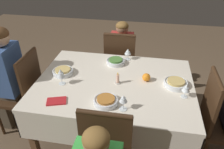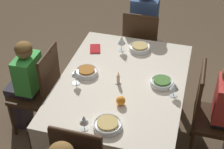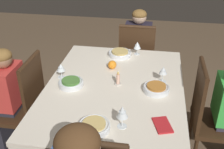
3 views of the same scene
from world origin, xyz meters
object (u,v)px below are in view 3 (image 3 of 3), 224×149
object	(u,v)px
chair_north	(23,104)
person_child_dark	(138,48)
bowl_east	(120,53)
chair_south	(210,115)
orange_fruit	(112,65)
napkin_red_folded	(162,125)
dining_table	(114,95)
bowl_west	(94,126)
person_child_red	(4,98)
wine_glass_east	(137,46)
wine_glass_north	(61,68)
wine_glass_south	(163,71)
bowl_south	(156,88)
chair_east	(137,59)
candle_centerpiece	(118,80)
wine_glass_west	(122,112)
bowl_north	(71,83)

from	to	relation	value
chair_north	person_child_dark	xyz separation A→B (m)	(1.22, -0.91, 0.06)
bowl_east	chair_south	bearing A→B (deg)	-122.61
orange_fruit	napkin_red_folded	size ratio (longest dim) A/B	0.42
dining_table	bowl_west	world-z (taller)	bowl_west
person_child_red	orange_fruit	xyz separation A→B (m)	(0.36, -0.91, 0.22)
wine_glass_east	napkin_red_folded	xyz separation A→B (m)	(-1.08, -0.26, -0.09)
chair_north	wine_glass_north	size ratio (longest dim) A/B	7.41
bowl_east	wine_glass_south	world-z (taller)	wine_glass_south
napkin_red_folded	person_child_red	bearing A→B (deg)	74.38
bowl_south	orange_fruit	world-z (taller)	orange_fruit
person_child_dark	bowl_east	world-z (taller)	person_child_dark
wine_glass_east	bowl_south	xyz separation A→B (m)	(-0.66, -0.21, -0.07)
chair_east	candle_centerpiece	distance (m)	1.00
chair_north	bowl_east	xyz separation A→B (m)	(0.63, -0.77, 0.25)
candle_centerpiece	wine_glass_north	bearing A→B (deg)	85.61
dining_table	chair_east	world-z (taller)	chair_east
person_child_dark	chair_east	bearing A→B (deg)	90.00
orange_fruit	bowl_east	bearing A→B (deg)	-6.64
wine_glass_west	bowl_south	xyz separation A→B (m)	(0.47, -0.21, -0.09)
wine_glass_north	orange_fruit	world-z (taller)	wine_glass_north
chair_north	bowl_east	distance (m)	1.03
wine_glass_east	wine_glass_south	xyz separation A→B (m)	(-0.51, -0.25, 0.01)
bowl_west	bowl_south	xyz separation A→B (m)	(0.53, -0.39, 0.00)
chair_north	napkin_red_folded	bearing A→B (deg)	72.26
person_child_dark	napkin_red_folded	bearing A→B (deg)	99.99
chair_north	wine_glass_west	xyz separation A→B (m)	(-0.43, -0.93, 0.34)
napkin_red_folded	chair_east	bearing A→B (deg)	11.14
bowl_east	orange_fruit	xyz separation A→B (m)	(-0.28, 0.03, 0.01)
dining_table	orange_fruit	distance (m)	0.33
person_child_red	wine_glass_north	world-z (taller)	person_child_red
wine_glass_north	candle_centerpiece	world-z (taller)	wine_glass_north
chair_north	wine_glass_east	xyz separation A→B (m)	(0.70, -0.93, 0.32)
wine_glass_west	bowl_east	xyz separation A→B (m)	(1.07, 0.16, -0.09)
bowl_east	bowl_south	xyz separation A→B (m)	(-0.60, -0.37, 0.00)
bowl_west	candle_centerpiece	bearing A→B (deg)	-7.20
wine_glass_west	wine_glass_north	xyz separation A→B (m)	(0.56, 0.60, -0.02)
wine_glass_north	candle_centerpiece	bearing A→B (deg)	-94.39
person_child_dark	wine_glass_east	distance (m)	0.58
dining_table	person_child_dark	bearing A→B (deg)	-5.28
wine_glass_north	orange_fruit	bearing A→B (deg)	-60.50
person_child_red	wine_glass_east	xyz separation A→B (m)	(0.70, -1.10, 0.27)
chair_north	wine_glass_south	world-z (taller)	chair_north
dining_table	person_child_red	distance (m)	0.98
chair_south	bowl_north	bearing A→B (deg)	94.47
wine_glass_west	bowl_east	size ratio (longest dim) A/B	0.73
person_child_red	bowl_north	distance (m)	0.66
dining_table	bowl_north	size ratio (longest dim) A/B	7.38
bowl_west	orange_fruit	xyz separation A→B (m)	(0.84, 0.02, 0.01)
bowl_east	dining_table	bearing A→B (deg)	-176.62
candle_centerpiece	chair_north	bearing A→B (deg)	96.21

